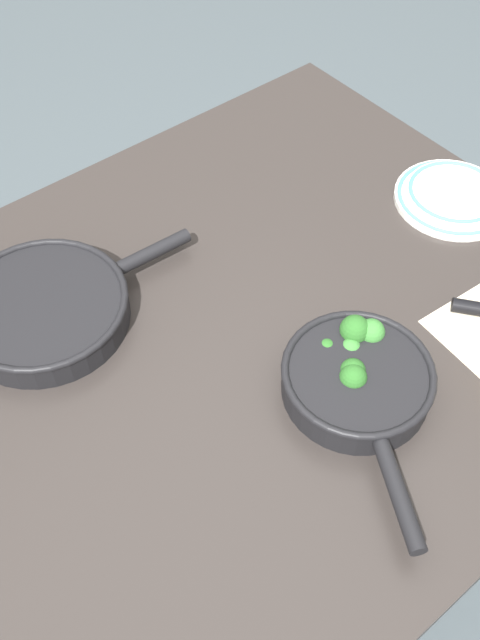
% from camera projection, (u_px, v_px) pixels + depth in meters
% --- Properties ---
extents(ground_plane, '(14.00, 14.00, 0.00)m').
position_uv_depth(ground_plane, '(240.00, 520.00, 1.74)').
color(ground_plane, '#424C51').
extents(dining_table_red, '(1.22, 1.00, 0.76)m').
position_uv_depth(dining_table_red, '(240.00, 356.00, 1.21)').
color(dining_table_red, '#2D2826').
rests_on(dining_table_red, ground_plane).
extents(skillet_broccoli, '(0.25, 0.35, 0.08)m').
position_uv_depth(skillet_broccoli, '(357.00, 378.00, 1.05)').
color(skillet_broccoli, black).
rests_on(skillet_broccoli, dining_table_red).
extents(skillet_eggs, '(0.41, 0.28, 0.05)m').
position_uv_depth(skillet_eggs, '(45.00, 308.00, 1.14)').
color(skillet_eggs, black).
rests_on(skillet_eggs, dining_table_red).
extents(dinner_plate_stack, '(0.22, 0.22, 0.03)m').
position_uv_depth(dinner_plate_stack, '(453.00, 196.00, 1.32)').
color(dinner_plate_stack, silver).
rests_on(dinner_plate_stack, dining_table_red).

